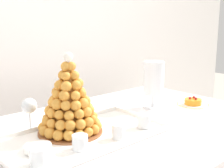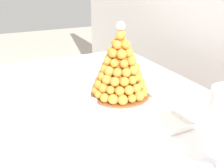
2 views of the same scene
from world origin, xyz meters
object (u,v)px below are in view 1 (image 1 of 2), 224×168
macaron_goblet (154,79)px  dessert_cup_mid_right (144,121)px  croquembouche (69,102)px  dessert_cup_mid_left (80,143)px  dessert_cup_left (39,157)px  wine_glass (29,107)px  creme_brulee_ramekin (38,148)px  fruit_tart_plate (193,103)px  serving_tray (83,136)px  dessert_cup_centre (118,132)px

macaron_goblet → dessert_cup_mid_right: bearing=-146.4°
croquembouche → dessert_cup_mid_left: size_ratio=5.73×
dessert_cup_left → wine_glass: wine_glass is taller
dessert_cup_left → creme_brulee_ramekin: 0.11m
croquembouche → fruit_tart_plate: size_ratio=1.85×
serving_tray → creme_brulee_ramekin: creme_brulee_ramekin is taller
creme_brulee_ramekin → serving_tray: bearing=2.3°
dessert_cup_left → creme_brulee_ramekin: bearing=64.5°
croquembouche → fruit_tart_plate: 0.77m
dessert_cup_left → wine_glass: (0.13, 0.32, 0.07)m
dessert_cup_centre → fruit_tart_plate: size_ratio=0.33×
creme_brulee_ramekin → macaron_goblet: 0.76m
dessert_cup_left → dessert_cup_mid_left: 0.16m
macaron_goblet → fruit_tart_plate: 0.27m
macaron_goblet → wine_glass: (-0.66, 0.12, -0.05)m
dessert_cup_left → dessert_cup_centre: size_ratio=1.07×
croquembouche → wine_glass: bearing=124.7°
fruit_tart_plate → dessert_cup_mid_right: bearing=-172.1°
dessert_cup_mid_right → dessert_cup_centre: bearing=-173.3°
serving_tray → dessert_cup_left: bearing=-157.7°
croquembouche → dessert_cup_mid_right: 0.33m
dessert_cup_centre → macaron_goblet: (0.45, 0.21, 0.12)m
dessert_cup_mid_left → dessert_cup_mid_right: (0.34, 0.00, 0.00)m
dessert_cup_left → dessert_cup_centre: 0.33m
dessert_cup_mid_left → dessert_cup_centre: (0.17, -0.02, 0.00)m
dessert_cup_mid_right → wine_glass: size_ratio=0.41×
dessert_cup_mid_left → dessert_cup_mid_right: size_ratio=0.99×
serving_tray → dessert_cup_mid_left: 0.13m
creme_brulee_ramekin → macaron_goblet: (0.74, 0.10, 0.13)m
dessert_cup_centre → wine_glass: (-0.21, 0.33, 0.07)m
serving_tray → dessert_cup_mid_right: size_ratio=11.73×
dessert_cup_mid_right → fruit_tart_plate: (0.48, 0.07, -0.02)m
serving_tray → dessert_cup_left: size_ratio=11.02×
dessert_cup_left → creme_brulee_ramekin: size_ratio=0.65×
dessert_cup_left → dessert_cup_mid_right: dessert_cup_mid_right is taller
dessert_cup_left → macaron_goblet: macaron_goblet is taller
serving_tray → dessert_cup_centre: size_ratio=11.74×
macaron_goblet → serving_tray: bearing=-170.2°
dessert_cup_mid_right → creme_brulee_ramekin: (-0.46, 0.09, -0.01)m
dessert_cup_centre → dessert_cup_mid_left: bearing=173.4°
dessert_cup_mid_left → fruit_tart_plate: dessert_cup_mid_left is taller
serving_tray → fruit_tart_plate: fruit_tart_plate is taller
dessert_cup_centre → fruit_tart_plate: 0.66m
serving_tray → macaron_goblet: (0.54, 0.09, 0.15)m
dessert_cup_mid_right → dessert_cup_left: bearing=-179.1°
dessert_cup_left → dessert_cup_mid_right: (0.51, 0.01, 0.00)m
dessert_cup_left → wine_glass: size_ratio=0.43×
dessert_cup_centre → dessert_cup_left: bearing=177.8°
dessert_cup_mid_left → wine_glass: 0.32m
dessert_cup_centre → dessert_cup_mid_right: size_ratio=1.00×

